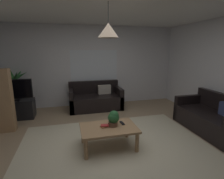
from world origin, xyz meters
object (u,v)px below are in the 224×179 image
(potted_plant_on_table, at_px, (114,118))
(tv, at_px, (13,90))
(remote_on_table_0, at_px, (122,123))
(pendant_lamp, at_px, (108,30))
(book_on_table_0, at_px, (104,126))
(couch_right_side, at_px, (212,119))
(coffee_table, at_px, (109,130))
(book_on_table_1, at_px, (105,125))
(tv_stand, at_px, (16,109))
(couch_under_window, at_px, (96,100))
(potted_palm_corner, at_px, (16,92))

(potted_plant_on_table, distance_m, tv, 2.88)
(remote_on_table_0, relative_size, pendant_lamp, 0.29)
(book_on_table_0, bearing_deg, remote_on_table_0, 10.13)
(couch_right_side, relative_size, tv, 1.74)
(coffee_table, bearing_deg, book_on_table_1, 168.76)
(book_on_table_0, distance_m, tv_stand, 2.77)
(couch_under_window, bearing_deg, pendant_lamp, -92.82)
(couch_under_window, relative_size, coffee_table, 1.54)
(potted_palm_corner, distance_m, pendant_lamp, 3.61)
(couch_right_side, distance_m, pendant_lamp, 3.00)
(couch_right_side, distance_m, book_on_table_1, 2.46)
(tv_stand, bearing_deg, tv, -90.00)
(couch_right_side, height_order, tv, tv)
(pendant_lamp, bearing_deg, coffee_table, 90.00)
(book_on_table_0, distance_m, tv, 2.77)
(potted_plant_on_table, distance_m, potted_palm_corner, 3.32)
(couch_right_side, height_order, remote_on_table_0, couch_right_side)
(potted_plant_on_table, bearing_deg, coffee_table, -159.47)
(tv_stand, relative_size, potted_palm_corner, 0.66)
(potted_palm_corner, bearing_deg, couch_under_window, -5.92)
(tv_stand, bearing_deg, couch_under_window, 7.50)
(coffee_table, bearing_deg, couch_right_side, 2.34)
(potted_plant_on_table, height_order, pendant_lamp, pendant_lamp)
(book_on_table_0, distance_m, potted_palm_corner, 3.22)
(tv, height_order, potted_palm_corner, potted_palm_corner)
(remote_on_table_0, bearing_deg, pendant_lamp, -167.12)
(couch_right_side, relative_size, coffee_table, 1.53)
(couch_right_side, relative_size, potted_plant_on_table, 5.41)
(couch_under_window, distance_m, tv_stand, 2.18)
(book_on_table_0, relative_size, tv_stand, 0.14)
(book_on_table_0, height_order, tv_stand, tv_stand)
(potted_plant_on_table, bearing_deg, potted_palm_corner, 132.59)
(couch_right_side, xyz_separation_m, book_on_table_1, (-2.45, -0.08, 0.16))
(tv_stand, distance_m, tv, 0.54)
(couch_under_window, bearing_deg, coffee_table, -92.82)
(tv, bearing_deg, remote_on_table_0, -38.55)
(couch_right_side, bearing_deg, potted_plant_on_table, -88.51)
(couch_right_side, distance_m, remote_on_table_0, 2.10)
(book_on_table_1, bearing_deg, couch_under_window, 85.32)
(tv, bearing_deg, potted_plant_on_table, -41.52)
(coffee_table, height_order, tv_stand, tv_stand)
(coffee_table, bearing_deg, tv_stand, 136.23)
(book_on_table_1, xyz_separation_m, tv_stand, (-1.98, 1.95, -0.19))
(couch_under_window, height_order, couch_right_side, same)
(potted_palm_corner, bearing_deg, couch_right_side, -27.79)
(couch_right_side, height_order, book_on_table_1, couch_right_side)
(couch_under_window, bearing_deg, couch_right_side, -43.48)
(couch_right_side, height_order, coffee_table, couch_right_side)
(book_on_table_1, distance_m, pendant_lamp, 1.66)
(potted_plant_on_table, bearing_deg, pendant_lamp, -159.47)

